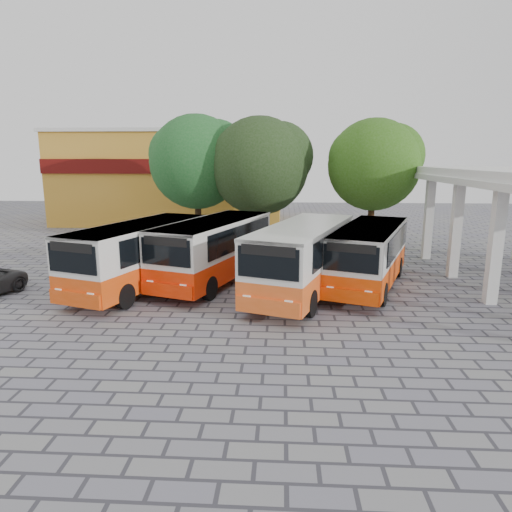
# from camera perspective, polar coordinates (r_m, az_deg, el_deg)

# --- Properties ---
(ground) EXTENTS (90.00, 90.00, 0.00)m
(ground) POSITION_cam_1_polar(r_m,az_deg,el_deg) (17.78, 5.64, -7.28)
(ground) COLOR slate
(ground) RESTS_ON ground
(shophouse_block) EXTENTS (20.40, 10.40, 8.30)m
(shophouse_block) POSITION_cam_1_polar(r_m,az_deg,el_deg) (43.98, -10.29, 9.73)
(shophouse_block) COLOR gold
(shophouse_block) RESTS_ON ground
(bus_far_left) EXTENTS (5.02, 8.84, 2.99)m
(bus_far_left) POSITION_cam_1_polar(r_m,az_deg,el_deg) (21.35, -14.27, 0.53)
(bus_far_left) COLOR #E1440A
(bus_far_left) RESTS_ON ground
(bus_centre_left) EXTENTS (5.11, 8.89, 3.01)m
(bus_centre_left) POSITION_cam_1_polar(r_m,az_deg,el_deg) (21.91, -5.19, 1.18)
(bus_centre_left) COLOR #F42900
(bus_centre_left) RESTS_ON ground
(bus_centre_right) EXTENTS (5.24, 9.09, 3.08)m
(bus_centre_right) POSITION_cam_1_polar(r_m,az_deg,el_deg) (19.93, 5.88, 0.17)
(bus_centre_right) COLOR #ED591B
(bus_centre_right) RESTS_ON ground
(bus_far_right) EXTENTS (5.03, 8.48, 2.86)m
(bus_far_right) POSITION_cam_1_polar(r_m,az_deg,el_deg) (21.56, 13.96, 0.45)
(bus_far_right) COLOR #ED3D00
(bus_far_right) RESTS_ON ground
(tree_left) EXTENTS (6.76, 6.44, 8.83)m
(tree_left) POSITION_cam_1_polar(r_m,az_deg,el_deg) (32.26, -7.27, 11.95)
(tree_left) COLOR #322314
(tree_left) RESTS_ON ground
(tree_middle) EXTENTS (6.74, 6.42, 8.58)m
(tree_middle) POSITION_cam_1_polar(r_m,az_deg,el_deg) (30.55, 0.61, 11.58)
(tree_middle) COLOR #3E2810
(tree_middle) RESTS_ON ground
(tree_right) EXTENTS (6.12, 5.83, 8.38)m
(tree_right) POSITION_cam_1_polar(r_m,az_deg,el_deg) (30.60, 14.65, 11.33)
(tree_right) COLOR #3D2714
(tree_right) RESTS_ON ground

